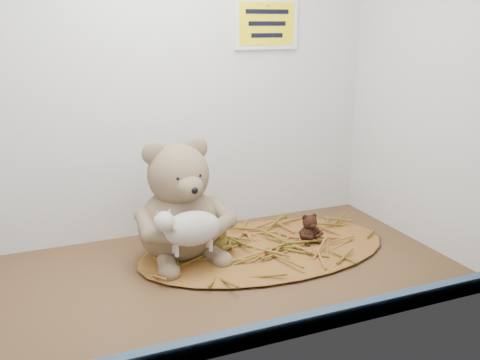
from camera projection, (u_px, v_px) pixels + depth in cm
name	position (u px, v px, depth cm)	size (l,w,h in cm)	color
alcove_shell	(181.00, 71.00, 115.80)	(120.40, 60.20, 90.40)	#452D18
front_rail	(249.00, 336.00, 94.45)	(119.28, 2.20, 3.60)	#354F66
straw_bed	(265.00, 249.00, 134.25)	(64.94, 37.71, 1.26)	brown
main_teddy	(178.00, 200.00, 126.67)	(23.73, 25.04, 29.42)	#746647
toy_lamb	(192.00, 229.00, 118.26)	(17.10, 10.43, 11.05)	beige
mini_teddy_tan	(219.00, 238.00, 129.73)	(6.11, 6.45, 7.58)	olive
mini_teddy_brown	(309.00, 227.00, 136.28)	(6.14, 6.48, 7.62)	black
wall_sign	(266.00, 24.00, 142.11)	(16.00, 1.20, 11.00)	yellow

